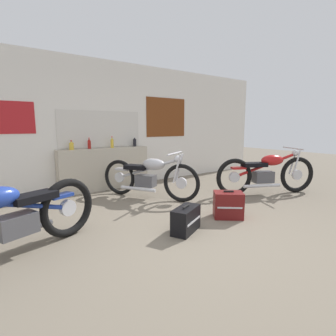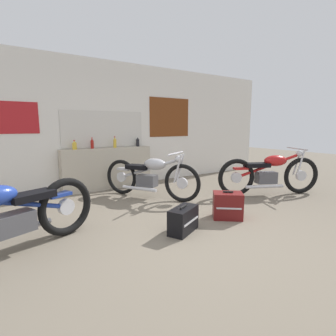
{
  "view_description": "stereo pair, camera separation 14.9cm",
  "coord_description": "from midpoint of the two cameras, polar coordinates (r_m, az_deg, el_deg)",
  "views": [
    {
      "loc": [
        -2.1,
        -2.25,
        1.39
      ],
      "look_at": [
        0.39,
        1.21,
        0.7
      ],
      "focal_mm": 28.0,
      "sensor_mm": 36.0,
      "label": 1
    },
    {
      "loc": [
        -1.97,
        -2.34,
        1.39
      ],
      "look_at": [
        0.39,
        1.21,
        0.7
      ],
      "focal_mm": 28.0,
      "sensor_mm": 36.0,
      "label": 2
    }
  ],
  "objects": [
    {
      "name": "hard_case_darkred",
      "position": [
        4.11,
        13.88,
        -7.92
      ],
      "size": [
        0.52,
        0.5,
        0.42
      ],
      "color": "maroon",
      "rests_on": "ground_plane"
    },
    {
      "name": "sill_counter",
      "position": [
        5.95,
        -12.25,
        -0.07
      ],
      "size": [
        2.0,
        0.28,
        0.91
      ],
      "color": "#B7AD99",
      "rests_on": "ground_plane"
    },
    {
      "name": "hard_case_black",
      "position": [
        3.52,
        4.6,
        -11.19
      ],
      "size": [
        0.53,
        0.42,
        0.36
      ],
      "color": "black",
      "rests_on": "ground_plane"
    },
    {
      "name": "motorcycle_blue",
      "position": [
        3.24,
        -30.55,
        -9.18
      ],
      "size": [
        2.03,
        0.94,
        0.93
      ],
      "color": "black",
      "rests_on": "ground_plane"
    },
    {
      "name": "ground_plane",
      "position": [
        3.37,
        7.42,
        -15.25
      ],
      "size": [
        24.0,
        24.0,
        0.0
      ],
      "primitive_type": "plane",
      "color": "#706656"
    },
    {
      "name": "bottle_right_center",
      "position": [
        6.24,
        -5.94,
        5.64
      ],
      "size": [
        0.08,
        0.08,
        0.23
      ],
      "color": "black",
      "rests_on": "sill_counter"
    },
    {
      "name": "bottle_left_center",
      "position": [
        5.79,
        -15.48,
        5.12
      ],
      "size": [
        0.07,
        0.07,
        0.24
      ],
      "color": "maroon",
      "rests_on": "sill_counter"
    },
    {
      "name": "bottle_leftmost",
      "position": [
        5.68,
        -18.98,
        4.68
      ],
      "size": [
        0.09,
        0.09,
        0.19
      ],
      "color": "gold",
      "rests_on": "sill_counter"
    },
    {
      "name": "motorcycle_red",
      "position": [
        5.68,
        21.92,
        -1.04
      ],
      "size": [
        1.99,
        1.03,
        0.95
      ],
      "color": "black",
      "rests_on": "ground_plane"
    },
    {
      "name": "bottle_center",
      "position": [
        5.93,
        -10.78,
        5.44
      ],
      "size": [
        0.07,
        0.07,
        0.25
      ],
      "color": "gold",
      "rests_on": "sill_counter"
    },
    {
      "name": "wall_back",
      "position": [
        6.01,
        -14.03,
        9.04
      ],
      "size": [
        10.0,
        0.07,
        2.8
      ],
      "color": "silver",
      "rests_on": "ground_plane"
    },
    {
      "name": "motorcycle_silver",
      "position": [
        5.05,
        -3.12,
        -1.7
      ],
      "size": [
        1.11,
        1.81,
        0.91
      ],
      "color": "black",
      "rests_on": "ground_plane"
    }
  ]
}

